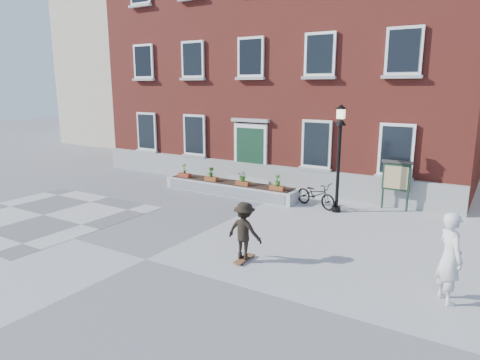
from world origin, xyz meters
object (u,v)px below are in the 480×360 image
Objects in this scene: bicycle at (316,195)px; skateboarder at (244,231)px; lamp_post at (339,144)px; bystander at (450,258)px; notice_board at (396,177)px.

bicycle is 5.94m from skateboarder.
bicycle is 0.47× the size of lamp_post.
bicycle is at bearing 93.72° from skateboarder.
bystander reaches higher than notice_board.
lamp_post is (0.90, -0.20, 2.05)m from bicycle.
notice_board is at bearing 72.29° from skateboarder.
bystander is at bearing -117.42° from bicycle.
lamp_post is (-4.32, 5.27, 1.54)m from bystander.
bicycle is 2.25m from lamp_post.
skateboarder reaches higher than bicycle.
notice_board is (-2.56, 6.68, 0.26)m from bystander.
notice_board reaches higher than bicycle.
lamp_post is 2.10× the size of notice_board.
lamp_post reaches higher than bicycle.
bicycle is 1.00× the size of notice_board.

